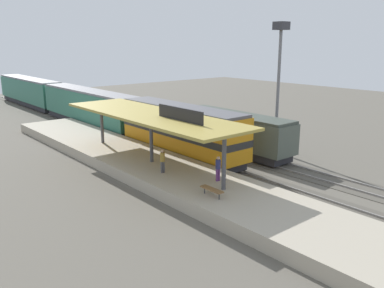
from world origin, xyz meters
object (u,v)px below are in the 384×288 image
object	(u,v)px
platform_bench	(212,189)
freight_car	(235,132)
person_waiting	(163,160)
person_walking	(218,167)
passenger_carriage_rear	(30,91)
light_mast	(280,60)
passenger_carriage_front	(89,107)
locomotive	(181,130)

from	to	relation	value
platform_bench	freight_car	world-z (taller)	freight_car
person_waiting	person_walking	world-z (taller)	same
passenger_carriage_rear	light_mast	xyz separation A→B (m)	(7.80, -43.16, 6.08)
platform_bench	light_mast	bearing A→B (deg)	24.20
freight_car	light_mast	world-z (taller)	light_mast
passenger_carriage_rear	light_mast	size ratio (longest dim) A/B	1.71
passenger_carriage_rear	person_walking	distance (m)	47.69
passenger_carriage_rear	passenger_carriage_front	bearing A→B (deg)	-90.00
person_walking	passenger_carriage_front	bearing A→B (deg)	82.01
platform_bench	light_mast	distance (m)	16.69
passenger_carriage_front	light_mast	bearing A→B (deg)	-70.77
passenger_carriage_front	freight_car	size ratio (longest dim) A/B	1.67
person_waiting	passenger_carriage_rear	bearing A→B (deg)	82.75
platform_bench	person_waiting	distance (m)	5.68
passenger_carriage_front	freight_car	distance (m)	20.76
freight_car	light_mast	distance (m)	7.48
freight_car	person_walking	world-z (taller)	freight_car
platform_bench	passenger_carriage_front	size ratio (longest dim) A/B	0.08
freight_car	passenger_carriage_front	bearing A→B (deg)	102.80
locomotive	light_mast	distance (m)	10.76
passenger_carriage_front	passenger_carriage_rear	xyz separation A→B (m)	(0.00, 20.80, 0.00)
platform_bench	light_mast	world-z (taller)	light_mast
passenger_carriage_front	passenger_carriage_rear	distance (m)	20.80
freight_car	person_waiting	distance (m)	10.51
person_waiting	light_mast	bearing A→B (deg)	2.42
platform_bench	light_mast	size ratio (longest dim) A/B	0.15
person_waiting	person_walking	xyz separation A→B (m)	(1.81, -3.81, 0.00)
platform_bench	locomotive	bearing A→B (deg)	60.40
passenger_carriage_front	platform_bench	bearing A→B (deg)	-101.86
light_mast	platform_bench	bearing A→B (deg)	-155.80
passenger_carriage_rear	light_mast	bearing A→B (deg)	-79.76
person_walking	platform_bench	bearing A→B (deg)	-140.96
locomotive	freight_car	xyz separation A→B (m)	(4.60, -2.25, -0.44)
locomotive	passenger_carriage_front	bearing A→B (deg)	90.00
freight_car	locomotive	bearing A→B (deg)	153.98
locomotive	freight_car	bearing A→B (deg)	-26.02
platform_bench	person_waiting	world-z (taller)	person_waiting
freight_car	person_walking	size ratio (longest dim) A/B	7.02
passenger_carriage_front	person_waiting	size ratio (longest dim) A/B	11.70
passenger_carriage_rear	freight_car	xyz separation A→B (m)	(4.60, -41.05, -0.34)
freight_car	platform_bench	bearing A→B (deg)	-141.88
passenger_carriage_rear	light_mast	distance (m)	44.28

